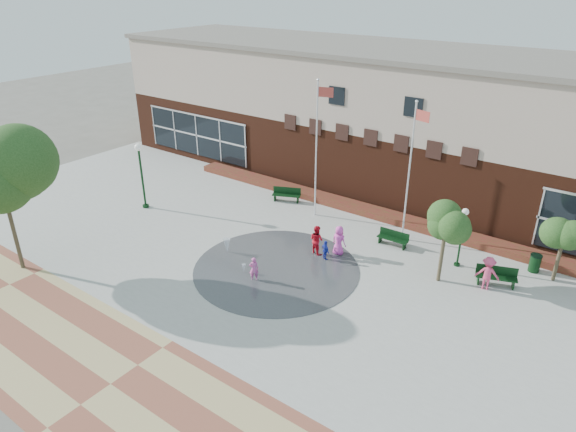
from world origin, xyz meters
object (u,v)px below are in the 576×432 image
Objects in this scene: flagpole_left at (317,143)px; trash_can at (535,263)px; flagpole_right at (410,166)px; child_splash at (254,269)px; bench_left at (286,197)px.

trash_can is (12.52, 0.94, -4.17)m from flagpole_left.
flagpole_right reaches higher than child_splash.
flagpole_right is 7.86m from trash_can.
flagpole_right is 9.40m from bench_left.
flagpole_right reaches higher than trash_can.
bench_left is 15.22m from trash_can.
child_splash reaches higher than trash_can.
child_splash is (-4.08, -8.17, -3.77)m from flagpole_right.
child_splash reaches higher than bench_left.
trash_can reaches higher than bench_left.
child_splash is (1.67, -7.97, -4.02)m from flagpole_left.
bench_left is 1.50× the size of child_splash.
flagpole_left is 4.43× the size of bench_left.
trash_can is at bearing -12.19° from flagpole_left.
flagpole_left is 5.15m from bench_left.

